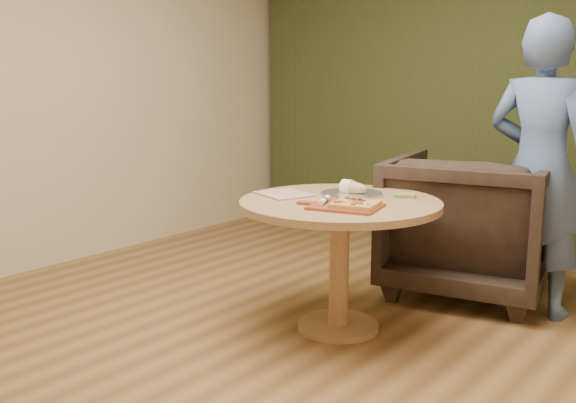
% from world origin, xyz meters
% --- Properties ---
extents(room_shell, '(5.04, 6.04, 2.84)m').
position_xyz_m(room_shell, '(0.00, 0.00, 1.40)').
color(room_shell, olive).
rests_on(room_shell, ground).
extents(curtain, '(4.80, 0.14, 2.78)m').
position_xyz_m(curtain, '(0.00, 2.90, 1.40)').
color(curtain, '#2A3317').
rests_on(curtain, ground).
extents(pedestal_table, '(1.12, 1.12, 0.75)m').
position_xyz_m(pedestal_table, '(-0.08, 0.70, 0.61)').
color(pedestal_table, tan).
rests_on(pedestal_table, ground).
extents(pizza_paddle, '(0.47, 0.36, 0.01)m').
position_xyz_m(pizza_paddle, '(0.05, 0.53, 0.76)').
color(pizza_paddle, brown).
rests_on(pizza_paddle, pedestal_table).
extents(flatbread_pizza, '(0.27, 0.27, 0.04)m').
position_xyz_m(flatbread_pizza, '(0.12, 0.55, 0.78)').
color(flatbread_pizza, tan).
rests_on(flatbread_pizza, pizza_paddle).
extents(cutlery_roll, '(0.10, 0.19, 0.03)m').
position_xyz_m(cutlery_roll, '(-0.06, 0.52, 0.78)').
color(cutlery_roll, white).
rests_on(cutlery_roll, pizza_paddle).
extents(newspaper, '(0.37, 0.33, 0.01)m').
position_xyz_m(newspaper, '(-0.43, 0.63, 0.76)').
color(newspaper, beige).
rests_on(newspaper, pedestal_table).
extents(serving_tray, '(0.36, 0.36, 0.02)m').
position_xyz_m(serving_tray, '(-0.12, 0.87, 0.76)').
color(serving_tray, silver).
rests_on(serving_tray, pedestal_table).
extents(bread_roll, '(0.19, 0.09, 0.09)m').
position_xyz_m(bread_roll, '(-0.13, 0.87, 0.79)').
color(bread_roll, tan).
rests_on(bread_roll, serving_tray).
extents(green_packet, '(0.15, 0.14, 0.02)m').
position_xyz_m(green_packet, '(0.15, 1.01, 0.76)').
color(green_packet, '#55682E').
rests_on(green_packet, pedestal_table).
extents(armchair, '(1.16, 1.11, 1.02)m').
position_xyz_m(armchair, '(0.22, 1.76, 0.51)').
color(armchair, black).
rests_on(armchair, ground).
extents(person_standing, '(0.67, 0.47, 1.77)m').
position_xyz_m(person_standing, '(0.67, 1.69, 0.89)').
color(person_standing, '#4B649B').
rests_on(person_standing, ground).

